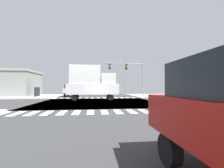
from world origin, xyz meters
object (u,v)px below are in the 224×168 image
object	(u,v)px
street_lamp	(125,74)
pickup_crossing_2	(71,90)
traffic_signal_mast	(128,71)
box_truck_leading_1	(91,82)

from	to	relation	value
street_lamp	pickup_crossing_2	distance (m)	16.84
traffic_signal_mast	box_truck_leading_1	world-z (taller)	traffic_signal_mast
box_truck_leading_1	pickup_crossing_2	bearing A→B (deg)	-153.95
street_lamp	pickup_crossing_2	size ratio (longest dim) A/B	1.81
box_truck_leading_1	traffic_signal_mast	bearing A→B (deg)	121.96
box_truck_leading_1	street_lamp	bearing A→B (deg)	154.70
traffic_signal_mast	box_truck_leading_1	xyz separation A→B (m)	(-6.31, -3.94, -2.11)
pickup_crossing_2	street_lamp	bearing A→B (deg)	-142.07
traffic_signal_mast	pickup_crossing_2	size ratio (longest dim) A/B	1.34
street_lamp	pickup_crossing_2	bearing A→B (deg)	-142.07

